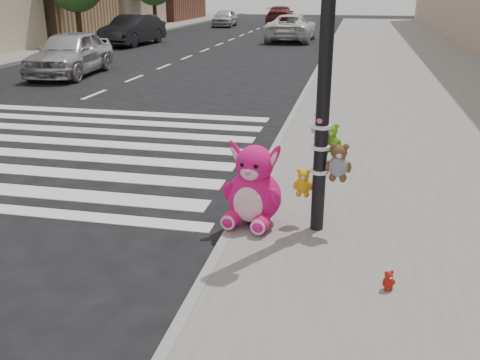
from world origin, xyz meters
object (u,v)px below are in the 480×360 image
(pink_bunny, at_px, (253,190))
(red_teddy, at_px, (388,280))
(car_silver_far, at_px, (70,53))
(car_white_near, at_px, (292,28))
(signal_pole, at_px, (326,100))
(car_dark_far, at_px, (133,30))

(pink_bunny, height_order, red_teddy, pink_bunny)
(car_silver_far, height_order, car_white_near, car_silver_far)
(signal_pole, bearing_deg, car_dark_far, 117.96)
(signal_pole, relative_size, car_white_near, 0.74)
(signal_pole, relative_size, red_teddy, 19.02)
(car_silver_far, xyz_separation_m, car_white_near, (6.10, 14.52, -0.02))
(car_white_near, bearing_deg, car_dark_far, 27.36)
(red_teddy, distance_m, car_dark_far, 26.25)
(signal_pole, height_order, car_silver_far, signal_pole)
(signal_pole, relative_size, car_dark_far, 0.83)
(signal_pole, distance_m, car_white_near, 26.21)
(car_silver_far, bearing_deg, car_dark_far, 95.80)
(signal_pole, xyz_separation_m, car_silver_far, (-9.59, 11.43, -0.97))
(car_white_near, bearing_deg, car_silver_far, 67.64)
(pink_bunny, distance_m, red_teddy, 2.10)
(red_teddy, bearing_deg, pink_bunny, 112.56)
(red_teddy, relative_size, car_dark_far, 0.04)
(pink_bunny, bearing_deg, red_teddy, -30.69)
(red_teddy, height_order, car_white_near, car_white_near)
(signal_pole, distance_m, pink_bunny, 1.44)
(red_teddy, bearing_deg, signal_pole, 92.17)
(red_teddy, height_order, car_silver_far, car_silver_far)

